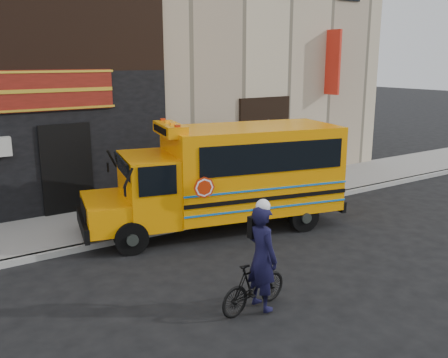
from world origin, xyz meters
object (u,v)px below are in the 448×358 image
sign_pole (268,160)px  bicycle (254,286)px  school_bus (229,174)px  cyclist (262,260)px

sign_pole → bicycle: bearing=-130.8°
school_bus → sign_pole: school_bus is taller
school_bus → bicycle: bearing=-118.5°
school_bus → cyclist: size_ratio=3.69×
bicycle → sign_pole: bearing=-48.3°
school_bus → bicycle: size_ratio=4.63×
school_bus → bicycle: school_bus is taller
cyclist → school_bus: bearing=-28.3°
bicycle → cyclist: cyclist is taller
school_bus → sign_pole: size_ratio=2.62×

